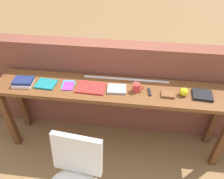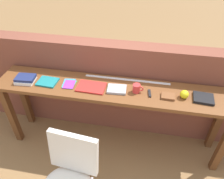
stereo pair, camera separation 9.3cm
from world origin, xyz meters
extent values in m
plane|color=olive|center=(0.00, 0.00, 0.00)|extent=(40.00, 40.00, 0.00)
cube|color=brown|center=(0.00, 0.64, 0.61)|extent=(6.00, 0.20, 1.21)
cube|color=brown|center=(0.00, 0.30, 0.86)|extent=(2.50, 0.44, 0.04)
cube|color=#5B341A|center=(-1.19, 0.14, 0.42)|extent=(0.07, 0.07, 0.84)
cube|color=#5B341A|center=(1.19, 0.14, 0.42)|extent=(0.07, 0.07, 0.84)
cube|color=#5B341A|center=(-1.19, 0.46, 0.42)|extent=(0.07, 0.07, 0.84)
cube|color=#5B341A|center=(1.19, 0.46, 0.42)|extent=(0.07, 0.07, 0.84)
cube|color=silver|center=(-0.22, -0.40, 0.69)|extent=(0.45, 0.15, 0.40)
cube|color=white|center=(-0.94, 0.25, 0.90)|extent=(0.20, 0.17, 0.03)
cube|color=navy|center=(-0.94, 0.25, 0.93)|extent=(0.21, 0.16, 0.03)
cube|color=#19757A|center=(-0.70, 0.27, 0.89)|extent=(0.21, 0.18, 0.02)
cube|color=#3399D8|center=(-0.48, 0.29, 0.88)|extent=(0.14, 0.17, 0.00)
cube|color=green|center=(-0.46, 0.28, 0.88)|extent=(0.13, 0.16, 0.00)
cube|color=purple|center=(-0.46, 0.27, 0.89)|extent=(0.12, 0.16, 0.00)
cube|color=red|center=(-0.22, 0.27, 0.89)|extent=(0.30, 0.20, 0.02)
cube|color=#9E9EA3|center=(0.05, 0.27, 0.89)|extent=(0.20, 0.16, 0.03)
cylinder|color=red|center=(0.24, 0.28, 0.93)|extent=(0.08, 0.08, 0.09)
torus|color=red|center=(0.29, 0.28, 0.93)|extent=(0.06, 0.01, 0.06)
cube|color=black|center=(0.38, 0.27, 0.89)|extent=(0.04, 0.11, 0.02)
cube|color=brown|center=(0.56, 0.25, 0.89)|extent=(0.13, 0.10, 0.02)
sphere|color=yellow|center=(0.71, 0.27, 0.92)|extent=(0.08, 0.08, 0.08)
cube|color=black|center=(0.89, 0.28, 0.89)|extent=(0.20, 0.18, 0.03)
cube|color=silver|center=(0.13, 0.47, 0.88)|extent=(0.92, 0.03, 0.00)
camera|label=1|loc=(0.21, -1.45, 2.28)|focal=35.00mm
camera|label=2|loc=(0.31, -1.44, 2.28)|focal=35.00mm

